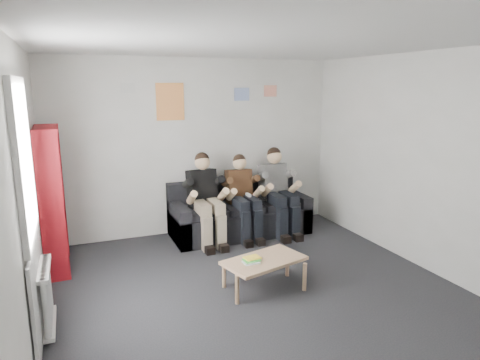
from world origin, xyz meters
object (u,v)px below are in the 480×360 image
Objects in this scene: coffee_table at (264,263)px; person_left at (206,199)px; bookshelf at (53,200)px; person_middle at (244,197)px; person_right at (279,192)px; sofa at (239,215)px.

person_left is at bearing 95.10° from coffee_table.
bookshelf reaches higher than person_middle.
person_left reaches higher than person_middle.
person_right reaches higher than person_left.
person_middle is (2.63, 0.21, -0.27)m from bookshelf.
person_right is at bearing -7.12° from person_left.
bookshelf is 1.98× the size of coffee_table.
coffee_table is 0.69× the size of person_left.
coffee_table is 1.78m from person_middle.
bookshelf is at bearing 145.93° from coffee_table.
sofa is 0.72m from person_right.
person_middle is 0.59m from person_right.
person_left is 1.18m from person_right.
person_middle is at bearing 75.40° from coffee_table.
person_left is (2.04, 0.21, -0.25)m from bookshelf.
person_left is 0.59m from person_middle.
bookshelf is (-2.63, -0.40, 0.61)m from sofa.
person_right reaches higher than person_middle.
person_middle is at bearing -6.79° from person_left.
sofa is at bearing 91.30° from person_middle.
coffee_table is at bearing -91.98° from person_left.
sofa is 2.32× the size of coffee_table.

